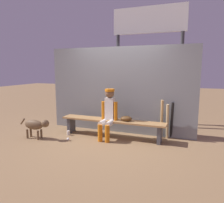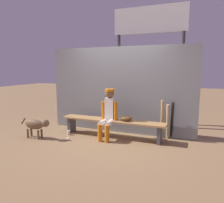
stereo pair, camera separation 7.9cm
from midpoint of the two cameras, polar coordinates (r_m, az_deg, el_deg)
The scene contains 13 objects.
ground_plane at distance 5.33m, azimuth 0.43°, elevation -9.53°, with size 30.00×30.00×0.00m, color olive.
chainlink_fence at distance 5.55m, azimuth 2.30°, elevation 3.00°, with size 3.92×0.03×2.23m, color gray.
dugout_bench at distance 5.23m, azimuth 0.43°, elevation -5.89°, with size 2.61×0.36×0.44m.
player_seated at distance 5.09m, azimuth -0.63°, elevation -2.88°, with size 0.41×0.55×1.20m.
baseball_glove at distance 5.08m, azimuth 4.27°, elevation -4.59°, with size 0.28×0.20×0.12m, color #593819.
bat_wood_tan at distance 5.27m, azimuth 13.64°, elevation -4.65°, with size 0.06×0.06×0.94m, color tan.
bat_wood_natural at distance 5.25m, azimuth 15.08°, elevation -5.27°, with size 0.06×0.06×0.86m, color tan.
bat_aluminum_black at distance 5.28m, azimuth 16.19°, elevation -4.91°, with size 0.06×0.06×0.92m, color black.
baseball at distance 5.18m, azimuth -11.25°, elevation -9.81°, with size 0.07×0.07×0.07m, color white.
cup_on_ground at distance 5.60m, azimuth -11.15°, elevation -8.20°, with size 0.08×0.08×0.11m, color silver.
cup_on_bench at distance 5.24m, azimuth 1.61°, elevation -4.20°, with size 0.08×0.08×0.11m, color silver.
scoreboard at distance 6.43m, azimuth 10.95°, elevation 16.81°, with size 2.37×0.27×3.65m.
dog at distance 5.47m, azimuth -19.30°, elevation -5.90°, with size 0.84×0.20×0.49m.
Camera 2 is at (1.89, -4.69, 1.68)m, focal length 34.11 mm.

